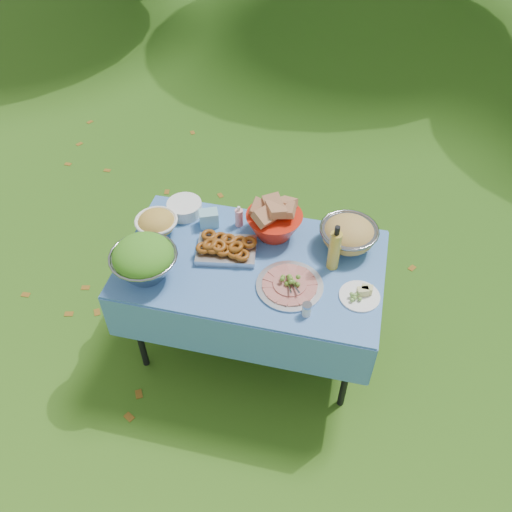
{
  "coord_description": "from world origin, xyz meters",
  "views": [
    {
      "loc": [
        0.49,
        -2.02,
        2.96
      ],
      "look_at": [
        0.02,
        0.0,
        0.81
      ],
      "focal_mm": 38.0,
      "sensor_mm": 36.0,
      "label": 1
    }
  ],
  "objects_px": {
    "bread_bowl": "(274,219)",
    "oil_bottle": "(335,247)",
    "charcuterie_platter": "(290,281)",
    "picnic_table": "(252,305)",
    "plate_stack": "(185,208)",
    "salad_bowl": "(144,259)",
    "pasta_bowl_steel": "(349,234)"
  },
  "relations": [
    {
      "from": "plate_stack",
      "to": "oil_bottle",
      "type": "height_order",
      "value": "oil_bottle"
    },
    {
      "from": "charcuterie_platter",
      "to": "oil_bottle",
      "type": "xyz_separation_m",
      "value": [
        0.2,
        0.2,
        0.11
      ]
    },
    {
      "from": "salad_bowl",
      "to": "charcuterie_platter",
      "type": "height_order",
      "value": "salad_bowl"
    },
    {
      "from": "charcuterie_platter",
      "to": "oil_bottle",
      "type": "height_order",
      "value": "oil_bottle"
    },
    {
      "from": "picnic_table",
      "to": "oil_bottle",
      "type": "bearing_deg",
      "value": 8.83
    },
    {
      "from": "bread_bowl",
      "to": "salad_bowl",
      "type": "bearing_deg",
      "value": -142.17
    },
    {
      "from": "salad_bowl",
      "to": "pasta_bowl_steel",
      "type": "distance_m",
      "value": 1.15
    },
    {
      "from": "salad_bowl",
      "to": "oil_bottle",
      "type": "distance_m",
      "value": 1.02
    },
    {
      "from": "bread_bowl",
      "to": "oil_bottle",
      "type": "distance_m",
      "value": 0.42
    },
    {
      "from": "picnic_table",
      "to": "charcuterie_platter",
      "type": "height_order",
      "value": "charcuterie_platter"
    },
    {
      "from": "picnic_table",
      "to": "bread_bowl",
      "type": "xyz_separation_m",
      "value": [
        0.07,
        0.26,
        0.49
      ]
    },
    {
      "from": "salad_bowl",
      "to": "bread_bowl",
      "type": "distance_m",
      "value": 0.78
    },
    {
      "from": "picnic_table",
      "to": "plate_stack",
      "type": "bearing_deg",
      "value": 147.65
    },
    {
      "from": "salad_bowl",
      "to": "pasta_bowl_steel",
      "type": "xyz_separation_m",
      "value": [
        1.04,
        0.47,
        -0.03
      ]
    },
    {
      "from": "picnic_table",
      "to": "pasta_bowl_steel",
      "type": "xyz_separation_m",
      "value": [
        0.5,
        0.25,
        0.47
      ]
    },
    {
      "from": "charcuterie_platter",
      "to": "oil_bottle",
      "type": "distance_m",
      "value": 0.3
    },
    {
      "from": "salad_bowl",
      "to": "pasta_bowl_steel",
      "type": "height_order",
      "value": "salad_bowl"
    },
    {
      "from": "salad_bowl",
      "to": "plate_stack",
      "type": "distance_m",
      "value": 0.54
    },
    {
      "from": "plate_stack",
      "to": "pasta_bowl_steel",
      "type": "distance_m",
      "value": 1.0
    },
    {
      "from": "salad_bowl",
      "to": "oil_bottle",
      "type": "xyz_separation_m",
      "value": [
        0.98,
        0.29,
        0.03
      ]
    },
    {
      "from": "picnic_table",
      "to": "oil_bottle",
      "type": "distance_m",
      "value": 0.69
    },
    {
      "from": "picnic_table",
      "to": "salad_bowl",
      "type": "xyz_separation_m",
      "value": [
        -0.54,
        -0.22,
        0.5
      ]
    },
    {
      "from": "plate_stack",
      "to": "charcuterie_platter",
      "type": "height_order",
      "value": "charcuterie_platter"
    },
    {
      "from": "bread_bowl",
      "to": "oil_bottle",
      "type": "xyz_separation_m",
      "value": [
        0.37,
        -0.19,
        0.04
      ]
    },
    {
      "from": "picnic_table",
      "to": "pasta_bowl_steel",
      "type": "height_order",
      "value": "pasta_bowl_steel"
    },
    {
      "from": "salad_bowl",
      "to": "plate_stack",
      "type": "height_order",
      "value": "salad_bowl"
    },
    {
      "from": "oil_bottle",
      "to": "picnic_table",
      "type": "bearing_deg",
      "value": -171.17
    },
    {
      "from": "pasta_bowl_steel",
      "to": "charcuterie_platter",
      "type": "distance_m",
      "value": 0.47
    },
    {
      "from": "salad_bowl",
      "to": "oil_bottle",
      "type": "bearing_deg",
      "value": 16.39
    },
    {
      "from": "plate_stack",
      "to": "charcuterie_platter",
      "type": "bearing_deg",
      "value": -31.18
    },
    {
      "from": "charcuterie_platter",
      "to": "oil_bottle",
      "type": "relative_size",
      "value": 1.22
    },
    {
      "from": "picnic_table",
      "to": "salad_bowl",
      "type": "height_order",
      "value": "salad_bowl"
    }
  ]
}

